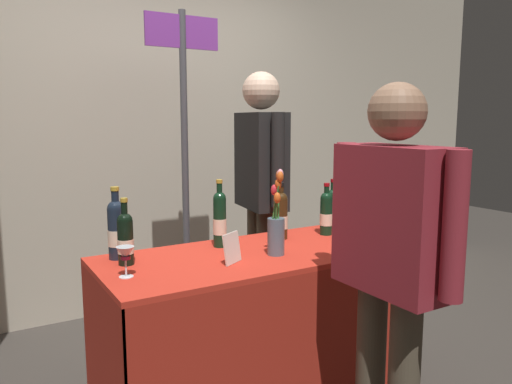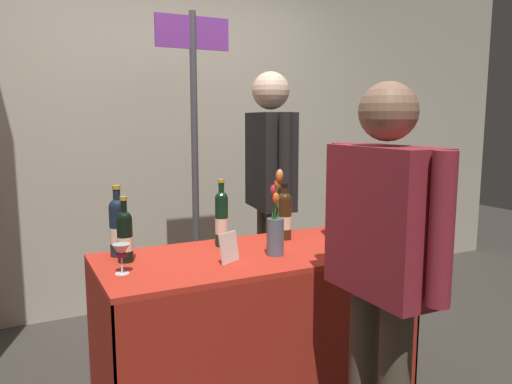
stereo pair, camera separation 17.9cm
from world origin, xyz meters
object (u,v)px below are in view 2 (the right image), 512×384
tasting_table (256,300)px  booth_signpost (195,140)px  featured_wine_bottle (332,214)px  display_bottle_0 (379,218)px  flower_vase (276,225)px  vendor_presenter (270,179)px  taster_foreground_right (383,252)px  wine_glass_near_vendor (121,252)px

tasting_table → booth_signpost: booth_signpost is taller
featured_wine_bottle → display_bottle_0: size_ratio=0.87×
flower_vase → vendor_presenter: 0.86m
booth_signpost → display_bottle_0: bearing=-59.4°
taster_foreground_right → booth_signpost: booth_signpost is taller
flower_vase → booth_signpost: (-0.05, 0.98, 0.37)m
tasting_table → taster_foreground_right: bearing=-77.5°
vendor_presenter → flower_vase: bearing=-17.8°
display_bottle_0 → flower_vase: 0.58m
display_bottle_0 → vendor_presenter: bearing=103.1°
wine_glass_near_vendor → vendor_presenter: bearing=33.6°
tasting_table → booth_signpost: 1.18m
display_bottle_0 → vendor_presenter: 0.86m
display_bottle_0 → booth_signpost: size_ratio=0.16×
display_bottle_0 → wine_glass_near_vendor: (-1.30, 0.10, -0.05)m
vendor_presenter → booth_signpost: bearing=-108.6°
wine_glass_near_vendor → flower_vase: bearing=-2.3°
flower_vase → vendor_presenter: size_ratio=0.24×
featured_wine_bottle → taster_foreground_right: size_ratio=0.19×
vendor_presenter → booth_signpost: (-0.43, 0.22, 0.25)m
featured_wine_bottle → wine_glass_near_vendor: size_ratio=2.27×
booth_signpost → flower_vase: bearing=-86.9°
featured_wine_bottle → taster_foreground_right: taster_foreground_right is taller
wine_glass_near_vendor → flower_vase: (0.73, -0.03, 0.05)m
flower_vase → display_bottle_0: bearing=-7.0°
featured_wine_bottle → vendor_presenter: vendor_presenter is taller
tasting_table → wine_glass_near_vendor: wine_glass_near_vendor is taller
taster_foreground_right → featured_wine_bottle: bearing=-23.2°
tasting_table → vendor_presenter: bearing=56.9°
flower_vase → wine_glass_near_vendor: bearing=177.7°
vendor_presenter → display_bottle_0: bearing=21.7°
featured_wine_bottle → booth_signpost: bearing=124.2°
tasting_table → display_bottle_0: 0.76m
wine_glass_near_vendor → tasting_table: bearing=5.1°
tasting_table → display_bottle_0: bearing=-14.1°
featured_wine_bottle → display_bottle_0: display_bottle_0 is taller
wine_glass_near_vendor → booth_signpost: 1.24m
tasting_table → booth_signpost: size_ratio=0.73×
vendor_presenter → taster_foreground_right: 1.44m
wine_glass_near_vendor → booth_signpost: (0.67, 0.96, 0.42)m
featured_wine_bottle → display_bottle_0: 0.30m
wine_glass_near_vendor → taster_foreground_right: size_ratio=0.08×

